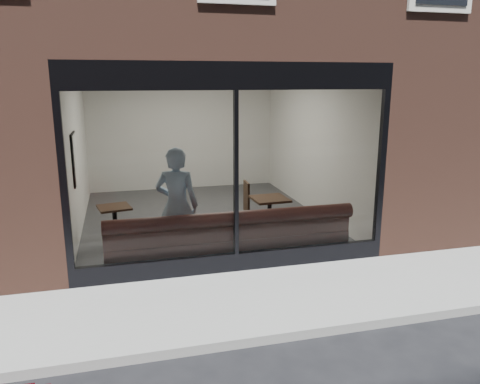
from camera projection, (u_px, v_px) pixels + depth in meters
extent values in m
plane|color=black|center=(279.00, 338.00, 5.47)|extent=(120.00, 120.00, 0.00)
cube|color=gray|center=(255.00, 300.00, 6.41)|extent=(40.00, 2.00, 0.01)
cube|color=gray|center=(280.00, 336.00, 5.41)|extent=(40.00, 0.10, 0.12)
cube|color=brown|center=(33.00, 135.00, 11.70)|extent=(2.50, 12.00, 3.20)
cube|color=brown|center=(311.00, 127.00, 13.54)|extent=(2.50, 12.00, 3.20)
cube|color=brown|center=(170.00, 121.00, 15.44)|extent=(5.00, 6.00, 3.20)
plane|color=#2D2D30|center=(203.00, 218.00, 10.17)|extent=(6.00, 6.00, 0.00)
plane|color=white|center=(200.00, 67.00, 9.42)|extent=(6.00, 6.00, 0.00)
plane|color=silver|center=(182.00, 131.00, 12.61)|extent=(5.00, 0.00, 5.00)
plane|color=silver|center=(77.00, 150.00, 9.19)|extent=(0.00, 6.00, 6.00)
plane|color=silver|center=(312.00, 142.00, 10.41)|extent=(0.00, 6.00, 6.00)
cube|color=black|center=(236.00, 262.00, 7.36)|extent=(5.00, 0.10, 0.30)
cube|color=black|center=(236.00, 76.00, 6.69)|extent=(5.00, 0.10, 0.40)
cube|color=black|center=(236.00, 175.00, 7.03)|extent=(0.06, 0.10, 2.50)
plane|color=white|center=(236.00, 175.00, 7.00)|extent=(4.80, 0.00, 4.80)
cube|color=#331712|center=(230.00, 249.00, 7.72)|extent=(4.00, 0.55, 0.45)
imported|color=#A2C0DC|center=(177.00, 205.00, 7.59)|extent=(0.81, 0.67, 1.91)
cube|color=black|center=(114.00, 207.00, 8.28)|extent=(0.64, 0.64, 0.04)
cube|color=black|center=(270.00, 199.00, 8.87)|extent=(0.68, 0.68, 0.04)
cube|color=black|center=(166.00, 227.00, 8.80)|extent=(0.47, 0.47, 0.04)
cube|color=black|center=(237.00, 216.00, 9.50)|extent=(0.42, 0.42, 0.04)
cube|color=white|center=(76.00, 159.00, 8.39)|extent=(0.02, 0.66, 0.88)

